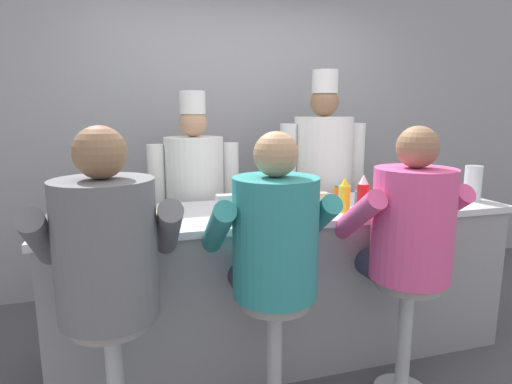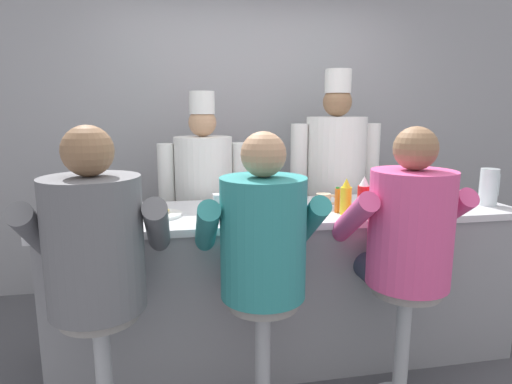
{
  "view_description": "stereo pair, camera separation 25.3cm",
  "coord_description": "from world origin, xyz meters",
  "px_view_note": "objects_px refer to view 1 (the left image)",
  "views": [
    {
      "loc": [
        -0.92,
        -2.06,
        1.54
      ],
      "look_at": [
        -0.21,
        0.33,
        1.07
      ],
      "focal_mm": 30.0,
      "sensor_mm": 36.0,
      "label": 1
    },
    {
      "loc": [
        -0.67,
        -2.12,
        1.54
      ],
      "look_at": [
        -0.21,
        0.33,
        1.07
      ],
      "focal_mm": 30.0,
      "sensor_mm": 36.0,
      "label": 2
    }
  ],
  "objects_px": {
    "water_pitcher_clear": "(473,183)",
    "diner_seated_pink": "(407,231)",
    "hot_sauce_bottle_orange": "(336,199)",
    "diner_seated_grey": "(108,257)",
    "breakfast_plate": "(160,216)",
    "cook_in_whites_near": "(195,197)",
    "cook_in_whites_far": "(322,177)",
    "mustard_bottle_yellow": "(345,196)",
    "coffee_mug_tan": "(321,199)",
    "napkin_dispenser_chrome": "(228,207)",
    "ketchup_bottle_red": "(363,196)",
    "coffee_mug_blue": "(362,198)",
    "diner_seated_teal": "(273,245)",
    "cereal_bowl": "(308,211)"
  },
  "relations": [
    {
      "from": "mustard_bottle_yellow",
      "to": "diner_seated_grey",
      "type": "height_order",
      "value": "diner_seated_grey"
    },
    {
      "from": "ketchup_bottle_red",
      "to": "water_pitcher_clear",
      "type": "distance_m",
      "value": 0.94
    },
    {
      "from": "water_pitcher_clear",
      "to": "diner_seated_pink",
      "type": "height_order",
      "value": "diner_seated_pink"
    },
    {
      "from": "diner_seated_teal",
      "to": "cook_in_whites_far",
      "type": "bearing_deg",
      "value": 56.05
    },
    {
      "from": "ketchup_bottle_red",
      "to": "diner_seated_pink",
      "type": "relative_size",
      "value": 0.16
    },
    {
      "from": "hot_sauce_bottle_orange",
      "to": "diner_seated_grey",
      "type": "xyz_separation_m",
      "value": [
        -1.29,
        -0.42,
        -0.1
      ]
    },
    {
      "from": "diner_seated_teal",
      "to": "cook_in_whites_near",
      "type": "distance_m",
      "value": 1.23
    },
    {
      "from": "mustard_bottle_yellow",
      "to": "cook_in_whites_far",
      "type": "height_order",
      "value": "cook_in_whites_far"
    },
    {
      "from": "water_pitcher_clear",
      "to": "coffee_mug_tan",
      "type": "bearing_deg",
      "value": 173.89
    },
    {
      "from": "ketchup_bottle_red",
      "to": "breakfast_plate",
      "type": "distance_m",
      "value": 1.16
    },
    {
      "from": "diner_seated_pink",
      "to": "cook_in_whites_near",
      "type": "xyz_separation_m",
      "value": [
        -0.94,
        1.21,
        0.0
      ]
    },
    {
      "from": "breakfast_plate",
      "to": "coffee_mug_blue",
      "type": "bearing_deg",
      "value": 0.35
    },
    {
      "from": "water_pitcher_clear",
      "to": "breakfast_plate",
      "type": "relative_size",
      "value": 0.92
    },
    {
      "from": "coffee_mug_tan",
      "to": "diner_seated_pink",
      "type": "distance_m",
      "value": 0.61
    },
    {
      "from": "mustard_bottle_yellow",
      "to": "cook_in_whites_far",
      "type": "bearing_deg",
      "value": 72.92
    },
    {
      "from": "hot_sauce_bottle_orange",
      "to": "diner_seated_teal",
      "type": "distance_m",
      "value": 0.7
    },
    {
      "from": "cook_in_whites_far",
      "to": "cereal_bowl",
      "type": "bearing_deg",
      "value": -119.64
    },
    {
      "from": "hot_sauce_bottle_orange",
      "to": "water_pitcher_clear",
      "type": "relative_size",
      "value": 0.65
    },
    {
      "from": "breakfast_plate",
      "to": "coffee_mug_tan",
      "type": "distance_m",
      "value": 1.0
    },
    {
      "from": "mustard_bottle_yellow",
      "to": "diner_seated_teal",
      "type": "height_order",
      "value": "diner_seated_teal"
    },
    {
      "from": "hot_sauce_bottle_orange",
      "to": "diner_seated_grey",
      "type": "bearing_deg",
      "value": -161.85
    },
    {
      "from": "mustard_bottle_yellow",
      "to": "coffee_mug_tan",
      "type": "xyz_separation_m",
      "value": [
        -0.07,
        0.18,
        -0.05
      ]
    },
    {
      "from": "water_pitcher_clear",
      "to": "coffee_mug_tan",
      "type": "relative_size",
      "value": 1.69
    },
    {
      "from": "hot_sauce_bottle_orange",
      "to": "mustard_bottle_yellow",
      "type": "bearing_deg",
      "value": -60.16
    },
    {
      "from": "water_pitcher_clear",
      "to": "cook_in_whites_far",
      "type": "height_order",
      "value": "cook_in_whites_far"
    },
    {
      "from": "hot_sauce_bottle_orange",
      "to": "napkin_dispenser_chrome",
      "type": "relative_size",
      "value": 1.07
    },
    {
      "from": "coffee_mug_blue",
      "to": "cereal_bowl",
      "type": "bearing_deg",
      "value": -159.43
    },
    {
      "from": "diner_seated_pink",
      "to": "mustard_bottle_yellow",
      "type": "bearing_deg",
      "value": 115.45
    },
    {
      "from": "diner_seated_grey",
      "to": "breakfast_plate",
      "type": "bearing_deg",
      "value": 63.76
    },
    {
      "from": "hot_sauce_bottle_orange",
      "to": "coffee_mug_blue",
      "type": "xyz_separation_m",
      "value": [
        0.24,
        0.1,
        -0.03
      ]
    },
    {
      "from": "water_pitcher_clear",
      "to": "diner_seated_pink",
      "type": "xyz_separation_m",
      "value": [
        -0.81,
        -0.44,
        -0.15
      ]
    },
    {
      "from": "ketchup_bottle_red",
      "to": "diner_seated_grey",
      "type": "bearing_deg",
      "value": -168.84
    },
    {
      "from": "water_pitcher_clear",
      "to": "coffee_mug_blue",
      "type": "relative_size",
      "value": 1.86
    },
    {
      "from": "mustard_bottle_yellow",
      "to": "coffee_mug_tan",
      "type": "bearing_deg",
      "value": 109.93
    },
    {
      "from": "mustard_bottle_yellow",
      "to": "diner_seated_teal",
      "type": "relative_size",
      "value": 0.15
    },
    {
      "from": "coffee_mug_tan",
      "to": "diner_seated_grey",
      "type": "bearing_deg",
      "value": -156.28
    },
    {
      "from": "hot_sauce_bottle_orange",
      "to": "water_pitcher_clear",
      "type": "distance_m",
      "value": 1.02
    },
    {
      "from": "coffee_mug_tan",
      "to": "napkin_dispenser_chrome",
      "type": "distance_m",
      "value": 0.66
    },
    {
      "from": "cereal_bowl",
      "to": "cook_in_whites_near",
      "type": "relative_size",
      "value": 0.1
    },
    {
      "from": "cereal_bowl",
      "to": "diner_seated_grey",
      "type": "relative_size",
      "value": 0.11
    },
    {
      "from": "hot_sauce_bottle_orange",
      "to": "diner_seated_teal",
      "type": "bearing_deg",
      "value": -141.89
    },
    {
      "from": "napkin_dispenser_chrome",
      "to": "cook_in_whites_far",
      "type": "bearing_deg",
      "value": 41.82
    },
    {
      "from": "water_pitcher_clear",
      "to": "diner_seated_teal",
      "type": "bearing_deg",
      "value": -164.28
    },
    {
      "from": "cook_in_whites_far",
      "to": "breakfast_plate",
      "type": "bearing_deg",
      "value": -151.3
    },
    {
      "from": "mustard_bottle_yellow",
      "to": "napkin_dispenser_chrome",
      "type": "relative_size",
      "value": 1.48
    },
    {
      "from": "cook_in_whites_near",
      "to": "cook_in_whites_far",
      "type": "xyz_separation_m",
      "value": [
        1.03,
        0.04,
        0.1
      ]
    },
    {
      "from": "cook_in_whites_near",
      "to": "cereal_bowl",
      "type": "bearing_deg",
      "value": -58.22
    },
    {
      "from": "coffee_mug_blue",
      "to": "diner_seated_teal",
      "type": "height_order",
      "value": "diner_seated_teal"
    },
    {
      "from": "water_pitcher_clear",
      "to": "diner_seated_grey",
      "type": "bearing_deg",
      "value": -169.26
    },
    {
      "from": "water_pitcher_clear",
      "to": "breakfast_plate",
      "type": "xyz_separation_m",
      "value": [
        -2.05,
        0.08,
        -0.1
      ]
    }
  ]
}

